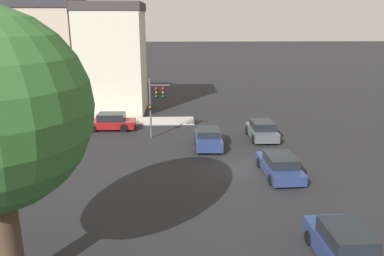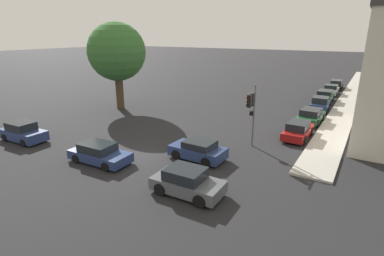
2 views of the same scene
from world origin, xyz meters
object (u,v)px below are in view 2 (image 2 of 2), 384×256
Objects in this scene: parked_car_2 at (320,104)px; parked_car_5 at (336,85)px; crossing_car_0 at (198,150)px; crossing_car_3 at (187,182)px; crossing_car_1 at (99,153)px; parked_car_3 at (325,96)px; traffic_signal at (251,106)px; crossing_car_2 at (23,132)px; parked_car_4 at (331,90)px; street_tree at (117,52)px; parked_car_1 at (311,116)px; parked_car_0 at (298,130)px.

parked_car_2 is 16.29m from parked_car_5.
crossing_car_0 is 0.86× the size of parked_car_5.
parked_car_2 is at bearing 81.36° from crossing_car_3.
crossing_car_1 is 30.08m from parked_car_3.
traffic_signal is 1.17× the size of crossing_car_2.
parked_car_5 is at bearing 84.58° from crossing_car_3.
crossing_car_2 is at bearing 150.85° from parked_car_4.
parked_car_5 is at bearing 53.95° from street_tree.
parked_car_1 is at bearing 41.30° from crossing_car_2.
crossing_car_1 is 0.97× the size of parked_car_5.
crossing_car_0 is 14.83m from crossing_car_2.
traffic_signal is 1.21× the size of crossing_car_3.
crossing_car_1 is at bearing 174.95° from crossing_car_3.
crossing_car_0 is at bearing 61.82° from traffic_signal.
parked_car_0 reaches higher than crossing_car_1.
crossing_car_3 is 0.89× the size of parked_car_1.
crossing_car_2 reaches higher than parked_car_4.
crossing_car_0 reaches higher than crossing_car_1.
crossing_car_1 is at bearing 153.61° from parked_car_2.
crossing_car_2 is (1.05, -12.32, -5.75)m from street_tree.
parked_car_4 is 0.83× the size of parked_car_5.
crossing_car_0 is 1.03× the size of parked_car_4.
parked_car_2 is 0.83× the size of parked_car_3.
crossing_car_2 is at bearing 152.40° from parked_car_5.
crossing_car_0 is 0.96× the size of crossing_car_2.
crossing_car_2 is (-16.48, -8.21, -2.61)m from traffic_signal.
parked_car_1 reaches higher than crossing_car_1.
parked_car_1 is (10.51, 17.67, 0.03)m from crossing_car_1.
crossing_car_2 is 0.93× the size of parked_car_0.
crossing_car_3 reaches higher than parked_car_5.
parked_car_3 reaches higher than crossing_car_1.
parked_car_4 is (18.93, 34.27, -0.05)m from crossing_car_2.
parked_car_0 is (2.70, 4.26, -2.65)m from traffic_signal.
parked_car_0 is at bearing -120.84° from traffic_signal.
parked_car_2 reaches higher than parked_car_1.
parked_car_1 is (20.24, 5.61, -5.81)m from street_tree.
street_tree is at bearing -11.61° from traffic_signal.
parked_car_5 is (20.01, 27.49, -5.80)m from street_tree.
crossing_car_0 is (-2.27, -3.97, -2.67)m from traffic_signal.
parked_car_3 is at bearing -95.21° from traffic_signal.
traffic_signal is 11.46m from crossing_car_1.
parked_car_0 is (3.08, 12.69, -0.01)m from crossing_car_3.
crossing_car_3 is 34.61m from parked_car_4.
parked_car_3 is (-0.28, 16.09, 0.05)m from parked_car_0.
street_tree is at bearing 141.81° from parked_car_5.
parked_car_3 reaches higher than parked_car_4.
parked_car_4 is at bearing -93.78° from traffic_signal.
parked_car_3 is 11.26m from parked_car_5.
crossing_car_1 is at bearing 163.30° from parked_car_5.
crossing_car_2 is at bearing 28.06° from traffic_signal.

